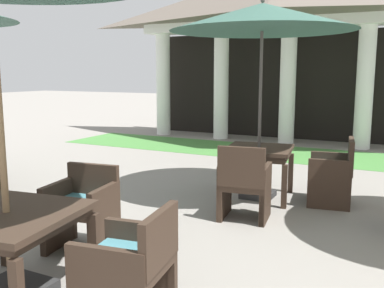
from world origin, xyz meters
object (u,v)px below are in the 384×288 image
(patio_chair_far_back_east, at_px, (333,174))
(patio_chair_far_back_south, at_px, (244,186))
(patio_table_far_back, at_px, (259,155))
(patio_umbrella_far_back, at_px, (262,18))
(patio_table_mid_left, at_px, (7,223))
(patio_chair_mid_left_east, at_px, (129,268))
(patio_chair_mid_left_north, at_px, (83,209))

(patio_chair_far_back_east, height_order, patio_chair_far_back_south, patio_chair_far_back_south)
(patio_table_far_back, bearing_deg, patio_chair_far_back_east, 8.61)
(patio_umbrella_far_back, relative_size, patio_chair_far_back_south, 2.96)
(patio_table_mid_left, xyz_separation_m, patio_umbrella_far_back, (0.82, 3.59, 1.86))
(patio_chair_far_back_east, relative_size, patio_chair_far_back_south, 0.97)
(patio_table_mid_left, distance_m, patio_chair_mid_left_east, 1.06)
(patio_chair_mid_left_east, bearing_deg, patio_chair_mid_left_north, 45.06)
(patio_umbrella_far_back, xyz_separation_m, patio_chair_far_back_east, (0.99, 0.15, -2.06))
(patio_table_mid_left, bearing_deg, patio_chair_far_back_east, 64.08)
(patio_chair_far_back_south, bearing_deg, patio_chair_mid_left_east, -97.45)
(patio_table_mid_left, distance_m, patio_chair_far_back_south, 2.78)
(patio_chair_far_back_east, bearing_deg, patio_chair_far_back_south, 134.95)
(patio_chair_mid_left_east, xyz_separation_m, patio_table_far_back, (-0.20, 3.44, 0.21))
(patio_chair_mid_left_north, relative_size, patio_chair_far_back_south, 0.90)
(patio_chair_mid_left_east, relative_size, patio_table_far_back, 0.83)
(patio_umbrella_far_back, relative_size, patio_chair_far_back_east, 3.05)
(patio_umbrella_far_back, bearing_deg, patio_chair_far_back_east, 8.61)
(patio_umbrella_far_back, bearing_deg, patio_table_mid_left, -102.91)
(patio_table_far_back, height_order, patio_chair_far_back_south, patio_chair_far_back_south)
(patio_table_far_back, relative_size, patio_chair_far_back_east, 1.13)
(patio_umbrella_far_back, height_order, patio_chair_far_back_south, patio_umbrella_far_back)
(patio_chair_mid_left_north, distance_m, patio_chair_far_back_south, 1.93)
(patio_table_mid_left, xyz_separation_m, patio_chair_far_back_south, (0.97, 2.59, -0.20))
(patio_chair_mid_left_east, distance_m, patio_umbrella_far_back, 4.02)
(patio_umbrella_far_back, bearing_deg, patio_chair_mid_left_north, -110.76)
(patio_chair_mid_left_east, xyz_separation_m, patio_umbrella_far_back, (-0.20, 3.44, 2.07))
(patio_table_mid_left, bearing_deg, patio_chair_far_back_south, 69.45)
(patio_chair_far_back_south, bearing_deg, patio_chair_far_back_east, 44.95)
(patio_chair_mid_left_north, distance_m, patio_chair_far_back_east, 3.36)
(patio_chair_mid_left_east, bearing_deg, patio_chair_far_back_east, -20.90)
(patio_umbrella_far_back, height_order, patio_chair_far_back_east, patio_umbrella_far_back)
(patio_chair_mid_left_east, xyz_separation_m, patio_chair_far_back_east, (0.79, 3.59, 0.01))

